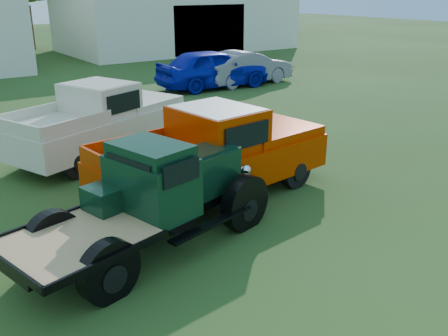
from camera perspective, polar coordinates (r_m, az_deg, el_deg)
ground at (r=9.28m, az=3.27°, el=-8.44°), size 120.00×120.00×0.00m
shed_right at (r=38.50m, az=-5.42°, el=17.22°), size 16.80×9.20×5.20m
vintage_flatbed at (r=8.79m, az=-8.62°, el=-3.38°), size 5.18×3.03×1.93m
red_pickup at (r=10.88m, az=-1.21°, el=1.77°), size 5.76×2.77×2.03m
white_pickup at (r=14.07m, az=-14.14°, el=5.26°), size 5.73×3.86×1.96m
misc_car_blue at (r=23.30m, az=-1.26°, el=11.31°), size 5.38×2.46×1.79m
misc_car_grey at (r=24.32m, az=2.51°, el=11.40°), size 4.83×1.90×1.56m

